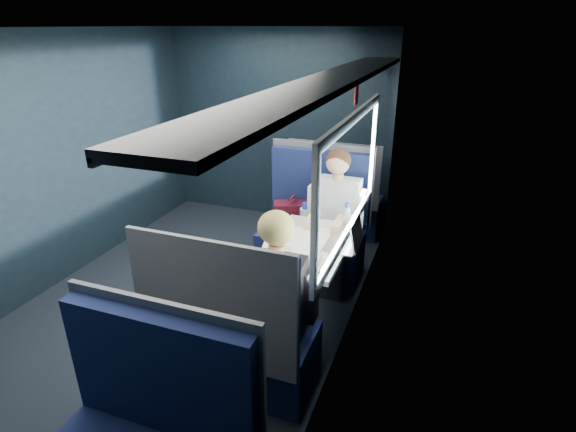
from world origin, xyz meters
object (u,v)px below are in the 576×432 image
(seat_row_front, at_px, (336,201))
(cup, at_px, (354,221))
(bottle_small, at_px, (346,216))
(seat_bay_near, at_px, (312,231))
(seat_bay_far, at_px, (235,339))
(table, at_px, (304,251))
(woman, at_px, (280,292))
(laptop, at_px, (348,240))
(man, at_px, (335,214))

(seat_row_front, height_order, cup, seat_row_front)
(seat_row_front, height_order, bottle_small, seat_row_front)
(seat_bay_near, distance_m, seat_bay_far, 1.75)
(seat_bay_near, bearing_deg, table, -77.48)
(woman, xyz_separation_m, bottle_small, (0.17, 1.13, 0.11))
(table, relative_size, seat_bay_far, 0.79)
(table, height_order, seat_bay_near, seat_bay_near)
(laptop, height_order, cup, laptop)
(bottle_small, bearing_deg, seat_bay_near, 133.51)
(laptop, relative_size, cup, 3.42)
(seat_bay_near, distance_m, seat_row_front, 0.92)
(table, xyz_separation_m, cup, (0.30, 0.44, 0.12))
(seat_row_front, bearing_deg, man, -77.17)
(woman, bearing_deg, seat_row_front, 95.70)
(seat_bay_near, distance_m, bottle_small, 0.75)
(man, bearing_deg, seat_bay_near, 146.26)
(laptop, distance_m, bottle_small, 0.39)
(table, bearing_deg, seat_bay_far, -101.78)
(man, distance_m, laptop, 0.72)
(cup, bearing_deg, bottle_small, -159.82)
(woman, relative_size, bottle_small, 6.20)
(table, height_order, seat_bay_far, seat_bay_far)
(laptop, bearing_deg, bottle_small, 105.64)
(table, xyz_separation_m, bottle_small, (0.24, 0.42, 0.17))
(table, xyz_separation_m, seat_bay_near, (-0.19, 0.87, -0.24))
(table, height_order, bottle_small, bottle_small)
(man, distance_m, cup, 0.35)
(table, relative_size, laptop, 3.09)
(seat_bay_near, distance_m, laptop, 1.06)
(seat_bay_near, relative_size, laptop, 3.90)
(woman, xyz_separation_m, laptop, (0.28, 0.75, 0.08))
(seat_row_front, relative_size, cup, 12.27)
(table, relative_size, man, 0.76)
(table, distance_m, laptop, 0.37)
(table, distance_m, bottle_small, 0.51)
(seat_row_front, bearing_deg, table, -84.20)
(table, height_order, man, man)
(seat_row_front, bearing_deg, bottle_small, -73.03)
(man, distance_m, bottle_small, 0.35)
(table, distance_m, man, 0.70)
(seat_bay_near, bearing_deg, seat_row_front, 89.28)
(table, xyz_separation_m, woman, (0.07, -0.71, 0.06))
(table, bearing_deg, bottle_small, 60.34)
(table, xyz_separation_m, laptop, (0.34, 0.04, 0.14))
(bottle_small, bearing_deg, cup, 20.18)
(seat_bay_near, relative_size, bottle_small, 5.91)
(seat_row_front, distance_m, cup, 1.49)
(seat_bay_near, height_order, woman, woman)
(seat_row_front, bearing_deg, cup, -70.51)
(seat_bay_far, height_order, woman, woman)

